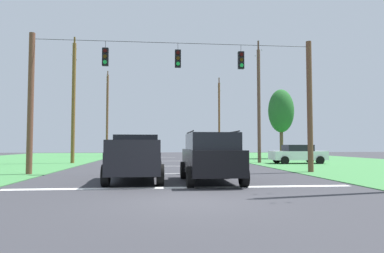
{
  "coord_description": "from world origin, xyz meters",
  "views": [
    {
      "loc": [
        -0.92,
        -9.5,
        1.53
      ],
      "look_at": [
        0.82,
        7.81,
        2.44
      ],
      "focal_mm": 32.46,
      "sensor_mm": 36.0,
      "label": 1
    }
  ],
  "objects_px": {
    "utility_pole_mid_right": "(259,104)",
    "utility_pole_mid_left": "(74,100)",
    "tree_roadside_right": "(281,111)",
    "overhead_signal_span": "(176,97)",
    "suv_black": "(211,156)",
    "distant_car_crossing_white": "(298,154)",
    "utility_pole_far_right": "(219,117)",
    "pickup_truck": "(136,158)",
    "utility_pole_far_left": "(107,113)"
  },
  "relations": [
    {
      "from": "tree_roadside_right",
      "to": "utility_pole_far_left",
      "type": "bearing_deg",
      "value": 152.25
    },
    {
      "from": "utility_pole_mid_right",
      "to": "distant_car_crossing_white",
      "type": "bearing_deg",
      "value": -28.87
    },
    {
      "from": "utility_pole_far_right",
      "to": "utility_pole_far_left",
      "type": "distance_m",
      "value": 14.96
    },
    {
      "from": "distant_car_crossing_white",
      "to": "pickup_truck",
      "type": "bearing_deg",
      "value": -135.66
    },
    {
      "from": "overhead_signal_span",
      "to": "utility_pole_mid_right",
      "type": "bearing_deg",
      "value": 52.62
    },
    {
      "from": "overhead_signal_span",
      "to": "utility_pole_mid_left",
      "type": "height_order",
      "value": "utility_pole_mid_left"
    },
    {
      "from": "tree_roadside_right",
      "to": "suv_black",
      "type": "bearing_deg",
      "value": -116.59
    },
    {
      "from": "overhead_signal_span",
      "to": "tree_roadside_right",
      "type": "distance_m",
      "value": 21.86
    },
    {
      "from": "pickup_truck",
      "to": "utility_pole_mid_left",
      "type": "height_order",
      "value": "utility_pole_mid_left"
    },
    {
      "from": "suv_black",
      "to": "utility_pole_mid_right",
      "type": "relative_size",
      "value": 0.46
    },
    {
      "from": "distant_car_crossing_white",
      "to": "utility_pole_mid_right",
      "type": "xyz_separation_m",
      "value": [
        -2.71,
        1.49,
        4.2
      ]
    },
    {
      "from": "overhead_signal_span",
      "to": "utility_pole_mid_right",
      "type": "height_order",
      "value": "utility_pole_mid_right"
    },
    {
      "from": "utility_pole_mid_left",
      "to": "utility_pole_far_left",
      "type": "xyz_separation_m",
      "value": [
        0.22,
        17.77,
        0.5
      ]
    },
    {
      "from": "suv_black",
      "to": "distant_car_crossing_white",
      "type": "relative_size",
      "value": 1.12
    },
    {
      "from": "utility_pole_far_left",
      "to": "tree_roadside_right",
      "type": "xyz_separation_m",
      "value": [
        20.06,
        -10.56,
        -0.57
      ]
    },
    {
      "from": "utility_pole_mid_right",
      "to": "tree_roadside_right",
      "type": "distance_m",
      "value": 9.45
    },
    {
      "from": "pickup_truck",
      "to": "tree_roadside_right",
      "type": "distance_m",
      "value": 26.11
    },
    {
      "from": "overhead_signal_span",
      "to": "utility_pole_far_right",
      "type": "bearing_deg",
      "value": 75.02
    },
    {
      "from": "utility_pole_mid_left",
      "to": "tree_roadside_right",
      "type": "distance_m",
      "value": 21.53
    },
    {
      "from": "distant_car_crossing_white",
      "to": "utility_pole_far_left",
      "type": "xyz_separation_m",
      "value": [
        -17.88,
        20.13,
        4.94
      ]
    },
    {
      "from": "overhead_signal_span",
      "to": "utility_pole_mid_left",
      "type": "bearing_deg",
      "value": 126.21
    },
    {
      "from": "pickup_truck",
      "to": "utility_pole_far_right",
      "type": "bearing_deg",
      "value": 73.36
    },
    {
      "from": "overhead_signal_span",
      "to": "pickup_truck",
      "type": "distance_m",
      "value": 5.03
    },
    {
      "from": "utility_pole_mid_left",
      "to": "utility_pole_far_left",
      "type": "distance_m",
      "value": 17.78
    },
    {
      "from": "distant_car_crossing_white",
      "to": "utility_pole_mid_left",
      "type": "bearing_deg",
      "value": 172.59
    },
    {
      "from": "utility_pole_far_left",
      "to": "utility_pole_mid_right",
      "type": "bearing_deg",
      "value": -50.85
    },
    {
      "from": "utility_pole_mid_right",
      "to": "utility_pole_far_right",
      "type": "height_order",
      "value": "utility_pole_far_right"
    },
    {
      "from": "utility_pole_far_right",
      "to": "utility_pole_mid_left",
      "type": "height_order",
      "value": "utility_pole_far_right"
    },
    {
      "from": "utility_pole_far_left",
      "to": "tree_roadside_right",
      "type": "bearing_deg",
      "value": -27.75
    },
    {
      "from": "suv_black",
      "to": "utility_pole_mid_left",
      "type": "bearing_deg",
      "value": 120.64
    },
    {
      "from": "utility_pole_mid_right",
      "to": "utility_pole_mid_left",
      "type": "xyz_separation_m",
      "value": [
        -15.39,
        0.86,
        0.25
      ]
    },
    {
      "from": "distant_car_crossing_white",
      "to": "utility_pole_mid_right",
      "type": "height_order",
      "value": "utility_pole_mid_right"
    },
    {
      "from": "utility_pole_far_right",
      "to": "utility_pole_far_left",
      "type": "height_order",
      "value": "utility_pole_far_left"
    },
    {
      "from": "overhead_signal_span",
      "to": "tree_roadside_right",
      "type": "xyz_separation_m",
      "value": [
        12.43,
        17.95,
        1.1
      ]
    },
    {
      "from": "utility_pole_mid_left",
      "to": "overhead_signal_span",
      "type": "bearing_deg",
      "value": -53.79
    },
    {
      "from": "pickup_truck",
      "to": "distant_car_crossing_white",
      "type": "height_order",
      "value": "pickup_truck"
    },
    {
      "from": "suv_black",
      "to": "utility_pole_mid_left",
      "type": "relative_size",
      "value": 0.46
    },
    {
      "from": "distant_car_crossing_white",
      "to": "utility_pole_far_right",
      "type": "distance_m",
      "value": 19.48
    },
    {
      "from": "pickup_truck",
      "to": "suv_black",
      "type": "bearing_deg",
      "value": -18.84
    },
    {
      "from": "pickup_truck",
      "to": "distant_car_crossing_white",
      "type": "distance_m",
      "value": 16.96
    },
    {
      "from": "distant_car_crossing_white",
      "to": "utility_pole_far_right",
      "type": "height_order",
      "value": "utility_pole_far_right"
    },
    {
      "from": "suv_black",
      "to": "utility_pole_far_left",
      "type": "bearing_deg",
      "value": 104.94
    },
    {
      "from": "suv_black",
      "to": "utility_pole_far_right",
      "type": "distance_m",
      "value": 32.47
    },
    {
      "from": "utility_pole_far_right",
      "to": "utility_pole_mid_right",
      "type": "bearing_deg",
      "value": -89.04
    },
    {
      "from": "suv_black",
      "to": "tree_roadside_right",
      "type": "bearing_deg",
      "value": 63.41
    },
    {
      "from": "pickup_truck",
      "to": "tree_roadside_right",
      "type": "relative_size",
      "value": 0.72
    },
    {
      "from": "utility_pole_mid_right",
      "to": "utility_pole_mid_left",
      "type": "height_order",
      "value": "utility_pole_mid_left"
    },
    {
      "from": "overhead_signal_span",
      "to": "distant_car_crossing_white",
      "type": "xyz_separation_m",
      "value": [
        10.24,
        8.37,
        -3.27
      ]
    },
    {
      "from": "tree_roadside_right",
      "to": "overhead_signal_span",
      "type": "bearing_deg",
      "value": -124.7
    },
    {
      "from": "distant_car_crossing_white",
      "to": "overhead_signal_span",
      "type": "bearing_deg",
      "value": -140.73
    }
  ]
}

